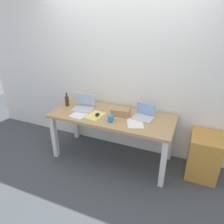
{
  "coord_description": "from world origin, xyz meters",
  "views": [
    {
      "loc": [
        1.05,
        -2.53,
        2.1
      ],
      "look_at": [
        0.0,
        0.0,
        0.8
      ],
      "focal_mm": 33.64,
      "sensor_mm": 36.0,
      "label": 1
    }
  ],
  "objects_px": {
    "laptop_left": "(84,106)",
    "filing_cabinet": "(204,156)",
    "cardboard_box": "(120,112)",
    "computer_mouse": "(97,115)",
    "desk": "(112,121)",
    "laptop_right": "(144,115)",
    "beer_bottle": "(67,101)",
    "coffee_mug": "(110,118)"
  },
  "relations": [
    {
      "from": "laptop_left",
      "to": "beer_bottle",
      "type": "height_order",
      "value": "laptop_left"
    },
    {
      "from": "laptop_right",
      "to": "computer_mouse",
      "type": "xyz_separation_m",
      "value": [
        -0.64,
        -0.19,
        -0.02
      ]
    },
    {
      "from": "laptop_left",
      "to": "cardboard_box",
      "type": "xyz_separation_m",
      "value": [
        0.6,
        -0.0,
        0.0
      ]
    },
    {
      "from": "laptop_left",
      "to": "computer_mouse",
      "type": "bearing_deg",
      "value": -23.87
    },
    {
      "from": "desk",
      "to": "cardboard_box",
      "type": "xyz_separation_m",
      "value": [
        0.12,
        0.03,
        0.15
      ]
    },
    {
      "from": "coffee_mug",
      "to": "filing_cabinet",
      "type": "relative_size",
      "value": 0.15
    },
    {
      "from": "desk",
      "to": "computer_mouse",
      "type": "distance_m",
      "value": 0.24
    },
    {
      "from": "coffee_mug",
      "to": "filing_cabinet",
      "type": "distance_m",
      "value": 1.39
    },
    {
      "from": "laptop_left",
      "to": "laptop_right",
      "type": "xyz_separation_m",
      "value": [
        0.94,
        0.06,
        -0.01
      ]
    },
    {
      "from": "laptop_left",
      "to": "cardboard_box",
      "type": "height_order",
      "value": "laptop_left"
    },
    {
      "from": "laptop_left",
      "to": "filing_cabinet",
      "type": "bearing_deg",
      "value": 3.38
    },
    {
      "from": "beer_bottle",
      "to": "cardboard_box",
      "type": "xyz_separation_m",
      "value": [
        0.91,
        -0.0,
        -0.03
      ]
    },
    {
      "from": "laptop_left",
      "to": "filing_cabinet",
      "type": "height_order",
      "value": "laptop_left"
    },
    {
      "from": "laptop_left",
      "to": "cardboard_box",
      "type": "distance_m",
      "value": 0.6
    },
    {
      "from": "computer_mouse",
      "to": "filing_cabinet",
      "type": "height_order",
      "value": "computer_mouse"
    },
    {
      "from": "desk",
      "to": "laptop_left",
      "type": "distance_m",
      "value": 0.51
    },
    {
      "from": "coffee_mug",
      "to": "laptop_left",
      "type": "bearing_deg",
      "value": 157.2
    },
    {
      "from": "laptop_right",
      "to": "beer_bottle",
      "type": "xyz_separation_m",
      "value": [
        -1.24,
        -0.06,
        0.04
      ]
    },
    {
      "from": "desk",
      "to": "cardboard_box",
      "type": "relative_size",
      "value": 6.75
    },
    {
      "from": "laptop_right",
      "to": "beer_bottle",
      "type": "relative_size",
      "value": 1.43
    },
    {
      "from": "laptop_right",
      "to": "cardboard_box",
      "type": "xyz_separation_m",
      "value": [
        -0.33,
        -0.06,
        0.01
      ]
    },
    {
      "from": "beer_bottle",
      "to": "filing_cabinet",
      "type": "bearing_deg",
      "value": 2.78
    },
    {
      "from": "coffee_mug",
      "to": "desk",
      "type": "bearing_deg",
      "value": 106.46
    },
    {
      "from": "desk",
      "to": "laptop_left",
      "type": "xyz_separation_m",
      "value": [
        -0.49,
        0.03,
        0.15
      ]
    },
    {
      "from": "laptop_right",
      "to": "cardboard_box",
      "type": "height_order",
      "value": "laptop_right"
    },
    {
      "from": "cardboard_box",
      "to": "filing_cabinet",
      "type": "distance_m",
      "value": 1.3
    },
    {
      "from": "desk",
      "to": "filing_cabinet",
      "type": "height_order",
      "value": "desk"
    },
    {
      "from": "cardboard_box",
      "to": "computer_mouse",
      "type": "bearing_deg",
      "value": -157.02
    },
    {
      "from": "filing_cabinet",
      "to": "cardboard_box",
      "type": "bearing_deg",
      "value": -174.89
    },
    {
      "from": "laptop_right",
      "to": "filing_cabinet",
      "type": "xyz_separation_m",
      "value": [
        0.87,
        0.05,
        -0.48
      ]
    },
    {
      "from": "desk",
      "to": "filing_cabinet",
      "type": "distance_m",
      "value": 1.37
    },
    {
      "from": "filing_cabinet",
      "to": "laptop_right",
      "type": "bearing_deg",
      "value": -176.99
    },
    {
      "from": "cardboard_box",
      "to": "filing_cabinet",
      "type": "height_order",
      "value": "cardboard_box"
    },
    {
      "from": "cardboard_box",
      "to": "coffee_mug",
      "type": "bearing_deg",
      "value": -104.85
    },
    {
      "from": "laptop_right",
      "to": "beer_bottle",
      "type": "distance_m",
      "value": 1.24
    },
    {
      "from": "desk",
      "to": "laptop_right",
      "type": "relative_size",
      "value": 5.77
    },
    {
      "from": "desk",
      "to": "beer_bottle",
      "type": "xyz_separation_m",
      "value": [
        -0.79,
        0.04,
        0.18
      ]
    },
    {
      "from": "laptop_left",
      "to": "beer_bottle",
      "type": "distance_m",
      "value": 0.31
    },
    {
      "from": "desk",
      "to": "filing_cabinet",
      "type": "bearing_deg",
      "value": 6.13
    },
    {
      "from": "cardboard_box",
      "to": "coffee_mug",
      "type": "height_order",
      "value": "cardboard_box"
    },
    {
      "from": "laptop_left",
      "to": "laptop_right",
      "type": "bearing_deg",
      "value": 3.73
    },
    {
      "from": "cardboard_box",
      "to": "coffee_mug",
      "type": "relative_size",
      "value": 2.8
    }
  ]
}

